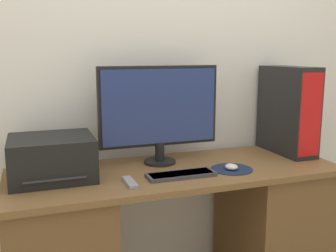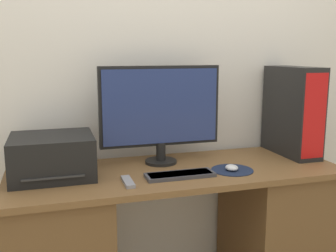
{
  "view_description": "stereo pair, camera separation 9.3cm",
  "coord_description": "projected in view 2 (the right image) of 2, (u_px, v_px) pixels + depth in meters",
  "views": [
    {
      "loc": [
        -0.69,
        -1.5,
        1.34
      ],
      "look_at": [
        -0.05,
        0.31,
        0.98
      ],
      "focal_mm": 42.0,
      "sensor_mm": 36.0,
      "label": 1
    },
    {
      "loc": [
        -0.6,
        -1.53,
        1.34
      ],
      "look_at": [
        -0.05,
        0.31,
        0.98
      ],
      "focal_mm": 42.0,
      "sensor_mm": 36.0,
      "label": 2
    }
  ],
  "objects": [
    {
      "name": "wall_back",
      "position": [
        158.0,
        52.0,
        2.24
      ],
      "size": [
        6.4,
        0.05,
        2.7
      ],
      "color": "white",
      "rests_on": "ground_plane"
    },
    {
      "name": "desk",
      "position": [
        177.0,
        235.0,
        2.08
      ],
      "size": [
        1.69,
        0.61,
        0.76
      ],
      "color": "brown",
      "rests_on": "ground_plane"
    },
    {
      "name": "monitor",
      "position": [
        161.0,
        109.0,
        2.07
      ],
      "size": [
        0.65,
        0.17,
        0.52
      ],
      "color": "black",
      "rests_on": "desk"
    },
    {
      "name": "keyboard",
      "position": [
        180.0,
        175.0,
        1.88
      ],
      "size": [
        0.33,
        0.11,
        0.02
      ],
      "color": "#3D3D42",
      "rests_on": "desk"
    },
    {
      "name": "mousepad",
      "position": [
        232.0,
        170.0,
        1.99
      ],
      "size": [
        0.21,
        0.21,
        0.0
      ],
      "color": "#19233D",
      "rests_on": "desk"
    },
    {
      "name": "mouse",
      "position": [
        232.0,
        168.0,
        1.97
      ],
      "size": [
        0.06,
        0.07,
        0.03
      ],
      "color": "silver",
      "rests_on": "mousepad"
    },
    {
      "name": "computer_tower",
      "position": [
        293.0,
        111.0,
        2.27
      ],
      "size": [
        0.15,
        0.41,
        0.51
      ],
      "color": "black",
      "rests_on": "desk"
    },
    {
      "name": "printer",
      "position": [
        52.0,
        156.0,
        1.88
      ],
      "size": [
        0.39,
        0.35,
        0.2
      ],
      "color": "black",
      "rests_on": "desk"
    },
    {
      "name": "remote_control",
      "position": [
        128.0,
        182.0,
        1.79
      ],
      "size": [
        0.04,
        0.15,
        0.02
      ],
      "color": "gray",
      "rests_on": "desk"
    }
  ]
}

